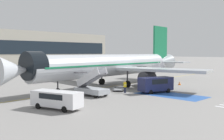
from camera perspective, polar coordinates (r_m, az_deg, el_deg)
name	(u,v)px	position (r m, az deg, el deg)	size (l,w,h in m)	color
ground_plane	(106,87)	(45.19, -1.22, -3.63)	(600.00, 600.00, 0.00)	gray
apron_leadline_yellow	(108,87)	(44.90, -0.85, -3.68)	(0.20, 74.27, 0.01)	gold
apron_stand_patch_blue	(171,95)	(37.20, 12.68, -5.34)	(4.65, 9.64, 0.01)	#2856A8
airliner	(111,65)	(45.08, -0.27, 1.06)	(40.07, 32.25, 11.50)	#B7BCC4
boarding_stairs_forward	(91,88)	(35.78, -4.52, -4.03)	(2.49, 5.34, 3.97)	#ADB2BA
boarding_stairs_aft	(152,80)	(47.53, 8.63, -2.08)	(2.49, 5.34, 4.19)	#ADB2BA
fuel_tanker	(59,69)	(66.65, -11.40, 0.16)	(11.00, 3.53, 3.34)	#38383D
service_van_0	(156,83)	(38.81, 9.50, -2.91)	(5.47, 3.37, 2.27)	#1E234C
service_van_2	(57,98)	(27.90, -11.97, -6.02)	(3.44, 5.84, 1.88)	silver
baggage_cart	(119,89)	(40.25, 1.46, -4.19)	(2.97, 2.78, 0.87)	gray
ground_crew_0	(125,86)	(37.95, 2.84, -3.50)	(0.47, 0.46, 1.79)	#191E38
ground_crew_1	(141,83)	(42.42, 6.22, -2.89)	(0.32, 0.47, 1.61)	#2D2D33
traffic_cone_0	(180,83)	(49.03, 14.49, -2.81)	(0.55, 0.55, 0.61)	orange
traffic_cone_1	(45,98)	(33.19, -14.33, -5.97)	(0.53, 0.53, 0.59)	orange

